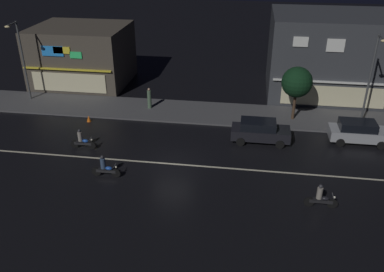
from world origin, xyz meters
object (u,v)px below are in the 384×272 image
Objects in this scene: streetlamp_west at (21,55)px; parked_car_trailing at (260,131)px; streetlamp_mid at (371,75)px; parked_car_near_kerb at (359,132)px; motorcycle_lead at (321,198)px; traffic_cone at (89,118)px; pedestrian_on_sidewalk at (149,99)px; motorcycle_opposite_lane at (82,141)px; motorcycle_following at (105,168)px.

parked_car_trailing is at bearing -13.26° from streetlamp_west.
parked_car_near_kerb is at bearing -107.51° from streetlamp_mid.
motorcycle_lead is 3.45× the size of traffic_cone.
streetlamp_mid is at bearing -3.05° from streetlamp_west.
pedestrian_on_sidewalk is at bearing 175.91° from streetlamp_mid.
pedestrian_on_sidewalk is (-17.51, 1.25, -3.46)m from streetlamp_mid.
parked_car_trailing is 12.99m from motorcycle_opposite_lane.
streetlamp_west is at bearing 132.56° from motorcycle_opposite_lane.
pedestrian_on_sidewalk is at bearing 36.38° from traffic_cone.
streetlamp_mid is 3.86× the size of motorcycle_lead.
parked_car_near_kerb and parked_car_trailing have the same top height.
parked_car_near_kerb reaches higher than motorcycle_lead.
motorcycle_opposite_lane is 4.60m from traffic_cone.
pedestrian_on_sidewalk is at bearing -88.79° from motorcycle_following.
streetlamp_mid is 21.93m from motorcycle_opposite_lane.
motorcycle_following is at bearing 82.99° from pedestrian_on_sidewalk.
parked_car_trailing is 13.97m from traffic_cone.
streetlamp_west reaches higher than pedestrian_on_sidewalk.
motorcycle_opposite_lane is (-19.85, -3.90, -0.24)m from parked_car_near_kerb.
motorcycle_lead and motorcycle_opposite_lane have the same top height.
motorcycle_opposite_lane is at bearing -74.29° from traffic_cone.
motorcycle_lead is at bearing -112.58° from streetlamp_mid.
streetlamp_west is 3.71× the size of motorcycle_following.
streetlamp_west is at bearing -8.13° from parked_car_near_kerb.
parked_car_trailing is at bearing -144.67° from motorcycle_following.
traffic_cone is (-1.24, 4.42, -0.36)m from motorcycle_opposite_lane.
traffic_cone is (7.08, -3.50, -4.03)m from streetlamp_west.
parked_car_near_kerb is (-0.78, -2.48, -3.58)m from streetlamp_mid.
motorcycle_opposite_lane is 3.45× the size of traffic_cone.
pedestrian_on_sidewalk reaches higher than motorcycle_opposite_lane.
streetlamp_mid is 1.71× the size of parked_car_trailing.
parked_car_trailing is at bearing 9.40° from motorcycle_opposite_lane.
motorcycle_following is at bearing -147.10° from parked_car_trailing.
streetlamp_west is 0.96× the size of streetlamp_mid.
parked_car_near_kerb is at bearing 7.27° from parked_car_trailing.
parked_car_near_kerb is at bearing -1.41° from traffic_cone.
motorcycle_lead is at bearing 130.70° from pedestrian_on_sidewalk.
parked_car_trailing is at bearing -5.91° from traffic_cone.
motorcycle_following is (-13.16, 1.31, 0.00)m from motorcycle_lead.
motorcycle_following is at bearing -151.31° from streetlamp_mid.
motorcycle_following is (-0.23, -10.96, -0.36)m from pedestrian_on_sidewalk.
traffic_cone is (-4.36, -3.21, -0.71)m from pedestrian_on_sidewalk.
streetlamp_mid is 4.02× the size of pedestrian_on_sidewalk.
parked_car_near_kerb reaches higher than motorcycle_following.
pedestrian_on_sidewalk is 17.14m from parked_car_near_kerb.
parked_car_trailing is 11.62m from motorcycle_following.
parked_car_trailing is (-7.99, -3.40, -3.58)m from streetlamp_mid.
motorcycle_opposite_lane is at bearing 11.11° from parked_car_near_kerb.
parked_car_trailing is 8.35m from motorcycle_lead.
streetlamp_west is 8.87m from traffic_cone.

